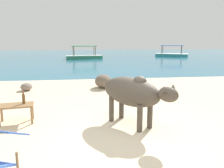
{
  "coord_description": "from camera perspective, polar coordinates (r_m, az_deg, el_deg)",
  "views": [
    {
      "loc": [
        -0.87,
        -4.1,
        1.92
      ],
      "look_at": [
        0.05,
        3.0,
        0.55
      ],
      "focal_mm": 37.33,
      "sensor_mm": 36.0,
      "label": 1
    }
  ],
  "objects": [
    {
      "name": "sand_beach",
      "position": [
        4.6,
        4.32,
        -13.56
      ],
      "size": [
        18.0,
        14.0,
        0.04
      ],
      "primitive_type": "cube",
      "color": "beige",
      "rests_on": "ground"
    },
    {
      "name": "water_surface",
      "position": [
        26.19,
        -5.51,
        6.56
      ],
      "size": [
        60.0,
        36.0,
        0.03
      ],
      "primitive_type": "cube",
      "color": "teal",
      "rests_on": "ground"
    },
    {
      "name": "cow",
      "position": [
        5.1,
        4.92,
        -2.03
      ],
      "size": [
        1.48,
        1.88,
        1.13
      ],
      "rotation": [
        0.0,
        0.0,
        5.32
      ],
      "color": "#4C4238",
      "rests_on": "sand_beach"
    },
    {
      "name": "low_bench_table",
      "position": [
        5.74,
        -22.47,
        -5.38
      ],
      "size": [
        0.82,
        0.55,
        0.43
      ],
      "rotation": [
        0.0,
        0.0,
        0.15
      ],
      "color": "olive",
      "rests_on": "sand_beach"
    },
    {
      "name": "bottle",
      "position": [
        5.72,
        -20.83,
        -3.35
      ],
      "size": [
        0.07,
        0.07,
        0.3
      ],
      "color": "brown",
      "rests_on": "low_bench_table"
    },
    {
      "name": "shore_rock_large",
      "position": [
        9.29,
        -20.23,
        -0.64
      ],
      "size": [
        0.48,
        0.56,
        0.28
      ],
      "primitive_type": "ellipsoid",
      "rotation": [
        0.0,
        0.0,
        1.44
      ],
      "color": "gray",
      "rests_on": "sand_beach"
    },
    {
      "name": "shore_rock_medium",
      "position": [
        9.24,
        -2.14,
        0.72
      ],
      "size": [
        0.76,
        0.96,
        0.52
      ],
      "primitive_type": "ellipsoid",
      "rotation": [
        0.0,
        0.0,
        1.46
      ],
      "color": "#6B5B4C",
      "rests_on": "sand_beach"
    },
    {
      "name": "boat_green",
      "position": [
        24.09,
        -6.8,
        6.86
      ],
      "size": [
        3.8,
        1.65,
        1.29
      ],
      "rotation": [
        0.0,
        0.0,
        3.28
      ],
      "color": "#338E66",
      "rests_on": "water_surface"
    },
    {
      "name": "boat_teal",
      "position": [
        27.96,
        14.38,
        7.14
      ],
      "size": [
        3.8,
        2.7,
        1.29
      ],
      "rotation": [
        0.0,
        0.0,
        2.67
      ],
      "color": "teal",
      "rests_on": "water_surface"
    }
  ]
}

